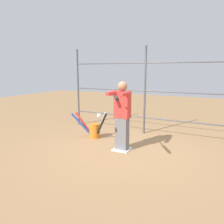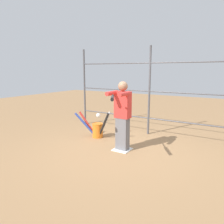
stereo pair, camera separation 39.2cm
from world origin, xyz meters
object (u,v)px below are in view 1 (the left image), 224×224
object	(u,v)px
baseball_bat_swinging	(116,98)
bat_bucket	(94,129)
batter	(122,114)
softball_in_flight	(99,116)

from	to	relation	value
baseball_bat_swinging	bat_bucket	xyz separation A→B (m)	(1.39, -1.39, -1.14)
batter	softball_in_flight	distance (m)	0.61
baseball_bat_swinging	softball_in_flight	size ratio (longest dim) A/B	8.12
baseball_bat_swinging	softball_in_flight	world-z (taller)	baseball_bat_swinging
batter	bat_bucket	world-z (taller)	batter
softball_in_flight	bat_bucket	bearing A→B (deg)	-52.57
batter	softball_in_flight	world-z (taller)	batter
baseball_bat_swinging	softball_in_flight	xyz separation A→B (m)	(0.60, -0.37, -0.48)
baseball_bat_swinging	bat_bucket	world-z (taller)	baseball_bat_swinging
batter	softball_in_flight	size ratio (longest dim) A/B	17.27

